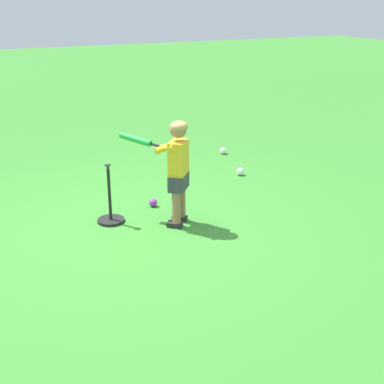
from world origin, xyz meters
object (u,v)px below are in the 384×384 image
(play_ball_center_lawn, at_px, (223,151))
(batting_tee, at_px, (111,212))
(play_ball_near_batter, at_px, (153,203))
(child_batter, at_px, (176,163))
(play_ball_far_right, at_px, (240,171))

(play_ball_center_lawn, relative_size, batting_tee, 0.16)
(play_ball_center_lawn, distance_m, play_ball_near_batter, 2.24)
(child_batter, bearing_deg, batting_tee, -29.74)
(play_ball_center_lawn, xyz_separation_m, play_ball_near_batter, (1.72, 1.44, -0.00))
(child_batter, bearing_deg, play_ball_far_right, -143.84)
(play_ball_far_right, bearing_deg, play_ball_near_batter, 18.90)
(play_ball_near_batter, distance_m, batting_tee, 0.59)
(play_ball_far_right, height_order, play_ball_center_lawn, play_ball_far_right)
(play_ball_far_right, distance_m, play_ball_near_batter, 1.52)
(child_batter, distance_m, play_ball_center_lawn, 2.66)
(play_ball_far_right, distance_m, play_ball_center_lawn, 0.99)
(child_batter, bearing_deg, play_ball_near_batter, -86.09)
(play_ball_far_right, height_order, play_ball_near_batter, play_ball_far_right)
(child_batter, relative_size, play_ball_far_right, 10.80)
(child_batter, xyz_separation_m, play_ball_far_right, (-1.40, -1.02, -0.60))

